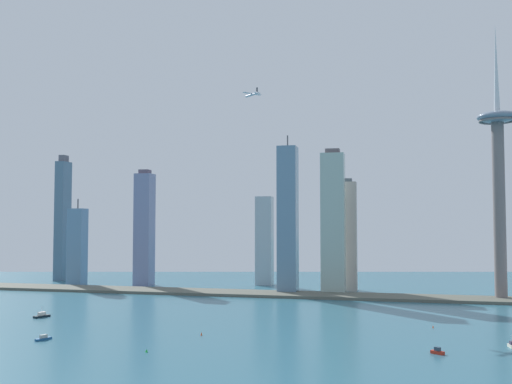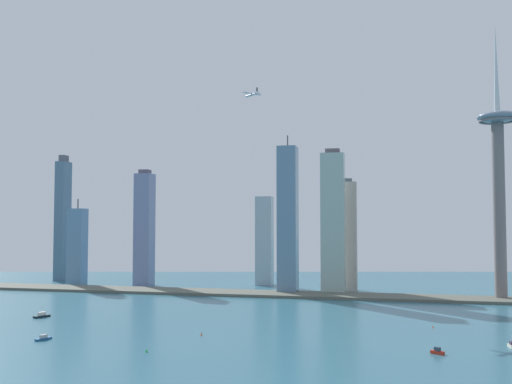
{
  "view_description": "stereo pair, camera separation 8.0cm",
  "coord_description": "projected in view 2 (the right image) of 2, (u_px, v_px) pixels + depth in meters",
  "views": [
    {
      "loc": [
        144.22,
        -202.77,
        84.2
      ],
      "look_at": [
        -11.27,
        469.66,
        121.58
      ],
      "focal_mm": 40.49,
      "sensor_mm": 36.0,
      "label": 1
    },
    {
      "loc": [
        144.29,
        -202.76,
        84.2
      ],
      "look_at": [
        -11.27,
        469.66,
        121.58
      ],
      "focal_mm": 40.49,
      "sensor_mm": 36.0,
      "label": 2
    }
  ],
  "objects": [
    {
      "name": "boat_2",
      "position": [
        42.0,
        315.0,
        515.9
      ],
      "size": [
        10.36,
        15.51,
        10.1
      ],
      "rotation": [
        0.0,
        0.0,
        1.15
      ],
      "color": "black",
      "rests_on": "ground"
    },
    {
      "name": "skyscraper_7",
      "position": [
        333.0,
        222.0,
        694.03
      ],
      "size": [
        27.99,
        24.43,
        173.98
      ],
      "color": "#9DB5AD",
      "rests_on": "ground"
    },
    {
      "name": "boat_0",
      "position": [
        43.0,
        338.0,
        415.62
      ],
      "size": [
        7.6,
        12.55,
        3.88
      ],
      "rotation": [
        0.0,
        0.0,
        4.32
      ],
      "color": "#194E81",
      "rests_on": "ground"
    },
    {
      "name": "airplane",
      "position": [
        252.0,
        94.0,
        639.79
      ],
      "size": [
        20.09,
        19.92,
        7.48
      ],
      "rotation": [
        0.0,
        0.0,
        2.43
      ],
      "color": "silver"
    },
    {
      "name": "skyscraper_0",
      "position": [
        288.0,
        219.0,
        696.95
      ],
      "size": [
        22.97,
        24.49,
        191.1
      ],
      "color": "slate",
      "rests_on": "ground"
    },
    {
      "name": "skyscraper_4",
      "position": [
        264.0,
        241.0,
        791.5
      ],
      "size": [
        22.28,
        19.54,
        120.8
      ],
      "color": "#9DABB5",
      "rests_on": "ground"
    },
    {
      "name": "channel_buoy_0",
      "position": [
        201.0,
        334.0,
        432.5
      ],
      "size": [
        1.33,
        1.33,
        2.68
      ],
      "primitive_type": "cone",
      "color": "#E54C19",
      "rests_on": "ground"
    },
    {
      "name": "channel_buoy_1",
      "position": [
        146.0,
        351.0,
        376.63
      ],
      "size": [
        1.75,
        1.75,
        2.06
      ],
      "primitive_type": "cone",
      "color": "green",
      "rests_on": "ground"
    },
    {
      "name": "boat_1",
      "position": [
        512.0,
        345.0,
        390.42
      ],
      "size": [
        4.22,
        8.84,
        8.54
      ],
      "rotation": [
        0.0,
        0.0,
        4.86
      ],
      "color": "beige",
      "rests_on": "ground"
    },
    {
      "name": "skyscraper_5",
      "position": [
        77.0,
        247.0,
        789.22
      ],
      "size": [
        21.97,
        18.99,
        117.6
      ],
      "color": "#5B81A4",
      "rests_on": "ground"
    },
    {
      "name": "observation_tower",
      "position": [
        498.0,
        161.0,
        638.89
      ],
      "size": [
        43.33,
        43.33,
        307.58
      ],
      "color": "slate",
      "rests_on": "ground"
    },
    {
      "name": "skyscraper_1",
      "position": [
        63.0,
        220.0,
        855.9
      ],
      "size": [
        14.17,
        23.91,
        185.39
      ],
      "color": "slate",
      "rests_on": "ground"
    },
    {
      "name": "waterfront_pier",
      "position": [
        264.0,
        294.0,
        676.1
      ],
      "size": [
        823.52,
        51.33,
        3.2
      ],
      "primitive_type": "cube",
      "color": "#585B4F",
      "rests_on": "ground"
    },
    {
      "name": "boat_3",
      "position": [
        437.0,
        352.0,
        371.3
      ],
      "size": [
        8.96,
        7.56,
        4.39
      ],
      "rotation": [
        0.0,
        0.0,
        5.68
      ],
      "color": "red",
      "rests_on": "ground"
    },
    {
      "name": "skyscraper_6",
      "position": [
        144.0,
        229.0,
        783.5
      ],
      "size": [
        22.55,
        22.49,
        157.13
      ],
      "color": "#717BA4",
      "rests_on": "ground"
    },
    {
      "name": "skyscraper_2",
      "position": [
        346.0,
        235.0,
        724.75
      ],
      "size": [
        27.19,
        21.69,
        140.38
      ],
      "color": "#B6A49A",
      "rests_on": "ground"
    },
    {
      "name": "channel_buoy_2",
      "position": [
        433.0,
        327.0,
        463.65
      ],
      "size": [
        1.19,
        1.19,
        2.2
      ],
      "primitive_type": "cone",
      "color": "#E54C19",
      "rests_on": "ground"
    }
  ]
}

